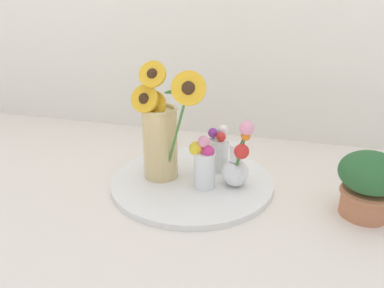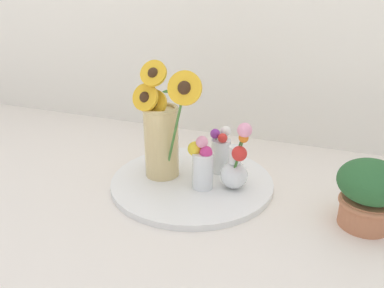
{
  "view_description": "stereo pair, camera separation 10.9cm",
  "coord_description": "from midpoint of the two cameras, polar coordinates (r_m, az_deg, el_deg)",
  "views": [
    {
      "loc": [
        0.24,
        -0.92,
        0.55
      ],
      "look_at": [
        -0.02,
        0.06,
        0.13
      ],
      "focal_mm": 35.0,
      "sensor_mm": 36.0,
      "label": 1
    },
    {
      "loc": [
        0.34,
        -0.88,
        0.55
      ],
      "look_at": [
        -0.02,
        0.06,
        0.13
      ],
      "focal_mm": 35.0,
      "sensor_mm": 36.0,
      "label": 2
    }
  ],
  "objects": [
    {
      "name": "ground_plane",
      "position": [
        1.1,
        2.86,
        -7.72
      ],
      "size": [
        6.0,
        6.0,
        0.0
      ],
      "primitive_type": "plane",
      "color": "silver"
    },
    {
      "name": "vase_bulb_right",
      "position": [
        1.07,
        9.6,
        -3.44
      ],
      "size": [
        0.09,
        0.09,
        0.21
      ],
      "color": "white",
      "rests_on": "serving_tray"
    },
    {
      "name": "potted_plant",
      "position": [
        1.04,
        28.2,
        -6.52
      ],
      "size": [
        0.16,
        0.16,
        0.18
      ],
      "color": "#B7704C",
      "rests_on": "ground_plane"
    },
    {
      "name": "vase_small_center",
      "position": [
        1.07,
        4.49,
        -3.11
      ],
      "size": [
        0.07,
        0.06,
        0.16
      ],
      "color": "white",
      "rests_on": "serving_tray"
    },
    {
      "name": "serving_tray",
      "position": [
        1.15,
        2.74,
        -5.8
      ],
      "size": [
        0.49,
        0.49,
        0.02
      ],
      "color": "white",
      "rests_on": "ground_plane"
    },
    {
      "name": "vase_small_back",
      "position": [
        1.17,
        7.12,
        -1.23
      ],
      "size": [
        0.06,
        0.07,
        0.15
      ],
      "color": "white",
      "rests_on": "serving_tray"
    },
    {
      "name": "mason_jar_sunflowers",
      "position": [
        1.1,
        -1.81,
        1.72
      ],
      "size": [
        0.24,
        0.21,
        0.36
      ],
      "color": "#D1B77A",
      "rests_on": "serving_tray"
    }
  ]
}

